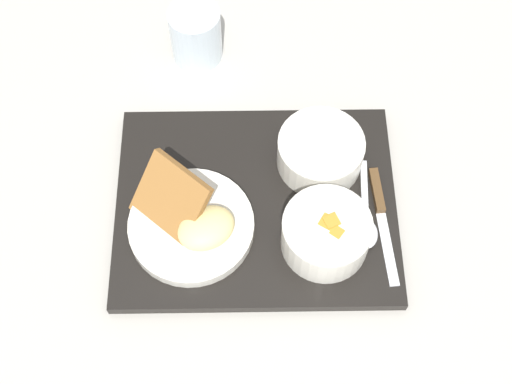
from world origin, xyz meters
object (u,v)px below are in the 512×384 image
(spoon, at_px, (365,220))
(glass_water, at_px, (196,37))
(bowl_salad, at_px, (326,233))
(knife, at_px, (380,207))
(plate_main, at_px, (191,222))
(bowl_soup, at_px, (320,151))

(spoon, bearing_deg, glass_water, -139.40)
(bowl_salad, distance_m, knife, 0.10)
(bowl_salad, xyz_separation_m, plate_main, (0.17, -0.05, -0.02))
(bowl_soup, bearing_deg, plate_main, 21.60)
(knife, xyz_separation_m, glass_water, (0.22, -0.33, 0.02))
(glass_water, bearing_deg, plate_main, 81.73)
(bowl_salad, height_order, plate_main, plate_main)
(plate_main, xyz_separation_m, glass_water, (-0.05, -0.31, 0.01))
(plate_main, bearing_deg, bowl_soup, -158.40)
(bowl_soup, xyz_separation_m, spoon, (-0.04, 0.11, -0.02))
(bowl_soup, bearing_deg, bowl_salad, 81.50)
(bowl_salad, xyz_separation_m, spoon, (-0.06, -0.02, -0.03))
(knife, distance_m, spoon, 0.03)
(bowl_soup, height_order, spoon, bowl_soup)
(plate_main, height_order, spoon, plate_main)
(knife, xyz_separation_m, spoon, (0.02, 0.02, 0.00))
(bowl_salad, bearing_deg, plate_main, -16.33)
(plate_main, relative_size, knife, 1.02)
(bowl_salad, distance_m, bowl_soup, 0.13)
(bowl_soup, bearing_deg, spoon, 112.18)
(spoon, height_order, glass_water, glass_water)
(plate_main, relative_size, glass_water, 1.92)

